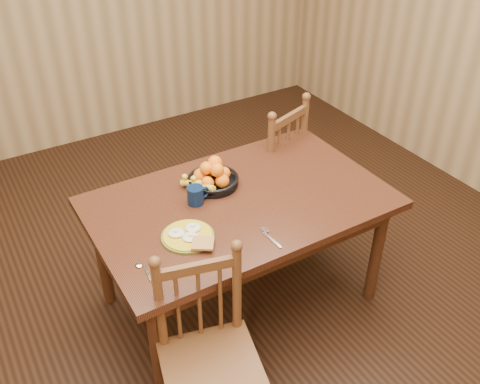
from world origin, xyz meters
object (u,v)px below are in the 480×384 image
dining_table (240,212)px  chair_far (268,167)px  chair_near (209,357)px  breakfast_plate (189,236)px  coffee_mug (196,195)px  fruit_bowl (212,177)px

dining_table → chair_far: bearing=44.8°
chair_near → breakfast_plate: chair_near is taller
chair_near → coffee_mug: chair_near is taller
dining_table → fruit_bowl: (-0.06, 0.20, 0.14)m
dining_table → breakfast_plate: breakfast_plate is taller
chair_near → fruit_bowl: bearing=73.9°
chair_near → chair_far: bearing=61.0°
chair_far → fruit_bowl: chair_far is taller
fruit_bowl → chair_near: bearing=-120.0°
dining_table → chair_far: chair_far is taller
coffee_mug → fruit_bowl: size_ratio=0.41×
fruit_bowl → coffee_mug: bearing=-145.8°
dining_table → chair_near: chair_near is taller
chair_near → coffee_mug: (0.32, 0.72, 0.34)m
dining_table → chair_near: 0.85m
breakfast_plate → coffee_mug: (0.17, 0.24, 0.04)m
chair_far → breakfast_plate: (-0.95, -0.71, 0.28)m
chair_far → chair_near: 1.62m
chair_far → fruit_bowl: 0.79m
coffee_mug → breakfast_plate: bearing=-124.7°
chair_far → dining_table: bearing=25.8°
breakfast_plate → fruit_bowl: size_ratio=0.95×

